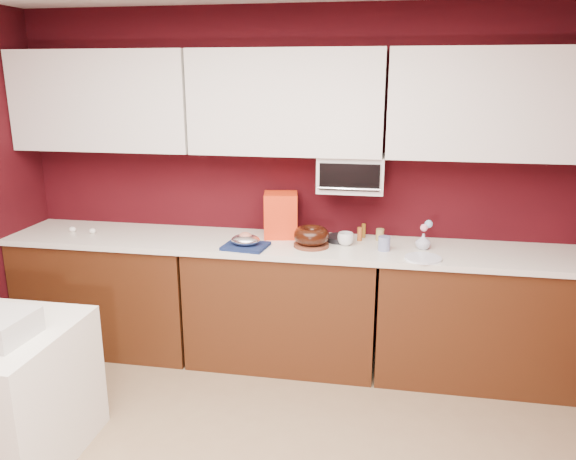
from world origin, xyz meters
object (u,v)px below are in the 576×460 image
(coffee_mug, at_px, (346,238))
(pandoro_box, at_px, (281,215))
(blue_jar, at_px, (384,243))
(toaster_oven, at_px, (351,173))
(flower_vase, at_px, (423,240))
(foil_ham_nest, at_px, (246,240))
(bundt_cake, at_px, (311,235))

(coffee_mug, bearing_deg, pandoro_box, 164.60)
(pandoro_box, distance_m, blue_jar, 0.78)
(coffee_mug, distance_m, blue_jar, 0.27)
(toaster_oven, relative_size, flower_vase, 3.71)
(foil_ham_nest, xyz_separation_m, coffee_mug, (0.66, 0.18, -0.00))
(toaster_oven, bearing_deg, flower_vase, -16.11)
(blue_jar, bearing_deg, pandoro_box, 164.51)
(bundt_cake, xyz_separation_m, flower_vase, (0.74, 0.08, -0.02))
(pandoro_box, height_order, coffee_mug, pandoro_box)
(bundt_cake, height_order, blue_jar, bundt_cake)
(blue_jar, bearing_deg, coffee_mug, 164.34)
(pandoro_box, bearing_deg, foil_ham_nest, -130.74)
(toaster_oven, xyz_separation_m, pandoro_box, (-0.49, -0.02, -0.31))
(foil_ham_nest, distance_m, pandoro_box, 0.38)
(bundt_cake, xyz_separation_m, pandoro_box, (-0.25, 0.21, 0.08))
(coffee_mug, relative_size, blue_jar, 1.11)
(pandoro_box, relative_size, blue_jar, 3.34)
(toaster_oven, xyz_separation_m, foil_ham_nest, (-0.68, -0.33, -0.42))
(foil_ham_nest, bearing_deg, toaster_oven, 26.01)
(foil_ham_nest, relative_size, coffee_mug, 1.83)
(toaster_oven, bearing_deg, bundt_cake, -136.61)
(toaster_oven, distance_m, flower_vase, 0.67)
(pandoro_box, xyz_separation_m, blue_jar, (0.74, -0.21, -0.11))
(coffee_mug, xyz_separation_m, blue_jar, (0.26, -0.07, -0.01))
(foil_ham_nest, height_order, flower_vase, flower_vase)
(toaster_oven, relative_size, bundt_cake, 1.87)
(bundt_cake, height_order, coffee_mug, bundt_cake)
(bundt_cake, height_order, foil_ham_nest, bundt_cake)
(toaster_oven, height_order, foil_ham_nest, toaster_oven)
(coffee_mug, xyz_separation_m, flower_vase, (0.52, 0.01, 0.01))
(bundt_cake, bearing_deg, pandoro_box, 140.48)
(pandoro_box, bearing_deg, coffee_mug, -25.63)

